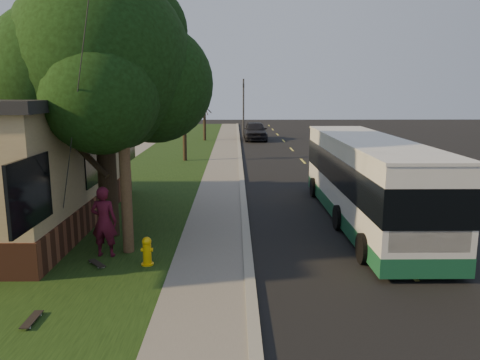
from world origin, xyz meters
name	(u,v)px	position (x,y,z in m)	size (l,w,h in m)	color
ground	(249,267)	(0.00, 0.00, 0.00)	(120.00, 120.00, 0.00)	black
road	(327,187)	(4.00, 10.00, 0.01)	(8.00, 80.00, 0.01)	black
curb	(242,186)	(0.00, 10.00, 0.06)	(0.25, 80.00, 0.12)	gray
sidewalk	(221,186)	(-1.00, 10.00, 0.04)	(2.00, 80.00, 0.08)	slate
grass_verge	(146,187)	(-4.50, 10.00, 0.04)	(5.00, 80.00, 0.07)	black
fire_hydrant	(147,251)	(-2.60, 0.00, 0.43)	(0.32, 0.32, 0.74)	yellow
utility_pole	(121,84)	(-3.31, 0.99, 4.63)	(2.86, 3.21, 9.07)	#473321
leafy_tree	(104,66)	(-4.17, 2.65, 5.17)	(6.30, 6.00, 7.80)	black
bare_tree_near	(184,128)	(-3.50, 18.00, 2.15)	(1.38, 1.21, 4.31)	black
bare_tree_far	(205,118)	(-3.00, 30.00, 2.00)	(1.38, 1.21, 4.03)	black
traffic_signal	(243,104)	(0.50, 34.00, 3.16)	(0.18, 0.22, 5.50)	#2D2D30
transit_bus	(367,178)	(4.13, 4.09, 1.54)	(2.46, 10.67, 2.89)	silver
skateboarder	(104,222)	(-3.85, 0.67, 1.03)	(0.70, 0.46, 1.92)	#470E20
skateboard_main	(32,320)	(-4.29, -3.01, 0.12)	(0.19, 0.73, 0.07)	black
skateboard_spare	(97,263)	(-3.89, -0.04, 0.12)	(0.59, 0.65, 0.07)	black
distant_car	(255,131)	(1.50, 30.71, 0.84)	(1.99, 4.94, 1.68)	black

